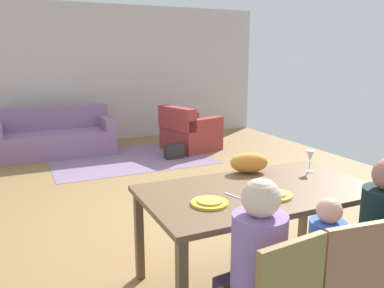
{
  "coord_description": "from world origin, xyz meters",
  "views": [
    {
      "loc": [
        -1.61,
        -3.85,
        1.73
      ],
      "look_at": [
        -0.0,
        -0.36,
        0.85
      ],
      "focal_mm": 36.56,
      "sensor_mm": 36.0,
      "label": 1
    }
  ],
  "objects_px": {
    "armchair": "(189,133)",
    "couch": "(55,138)",
    "dining_table": "(259,198)",
    "cat": "(249,163)",
    "person_man": "(253,279)",
    "dining_chair_child": "(341,279)",
    "handbag": "(174,151)",
    "plate_near_child": "(274,195)",
    "plate_near_man": "(210,203)",
    "person_woman": "(377,245)",
    "wine_glass": "(310,157)",
    "person_child": "(320,273)"
  },
  "relations": [
    {
      "from": "plate_near_man",
      "to": "person_woman",
      "type": "xyz_separation_m",
      "value": [
        0.96,
        -0.54,
        -0.26
      ]
    },
    {
      "from": "dining_chair_child",
      "to": "cat",
      "type": "relative_size",
      "value": 2.72
    },
    {
      "from": "plate_near_child",
      "to": "armchair",
      "type": "relative_size",
      "value": 0.23
    },
    {
      "from": "wine_glass",
      "to": "person_child",
      "type": "bearing_deg",
      "value": -126.29
    },
    {
      "from": "handbag",
      "to": "couch",
      "type": "bearing_deg",
      "value": 147.16
    },
    {
      "from": "plate_near_child",
      "to": "wine_glass",
      "type": "bearing_deg",
      "value": 29.88
    },
    {
      "from": "plate_near_child",
      "to": "dining_chair_child",
      "type": "distance_m",
      "value": 0.71
    },
    {
      "from": "person_woman",
      "to": "armchair",
      "type": "bearing_deg",
      "value": 80.24
    },
    {
      "from": "plate_near_man",
      "to": "couch",
      "type": "distance_m",
      "value": 5.01
    },
    {
      "from": "person_man",
      "to": "person_child",
      "type": "height_order",
      "value": "person_man"
    },
    {
      "from": "plate_near_man",
      "to": "armchair",
      "type": "xyz_separation_m",
      "value": [
        1.79,
        4.29,
        -0.45
      ]
    },
    {
      "from": "plate_near_man",
      "to": "armchair",
      "type": "distance_m",
      "value": 4.67
    },
    {
      "from": "cat",
      "to": "armchair",
      "type": "xyz_separation_m",
      "value": [
        1.16,
        3.79,
        -0.53
      ]
    },
    {
      "from": "person_man",
      "to": "couch",
      "type": "distance_m",
      "value": 5.53
    },
    {
      "from": "armchair",
      "to": "couch",
      "type": "bearing_deg",
      "value": 163.62
    },
    {
      "from": "cat",
      "to": "armchair",
      "type": "height_order",
      "value": "cat"
    },
    {
      "from": "couch",
      "to": "dining_chair_child",
      "type": "bearing_deg",
      "value": -80.27
    },
    {
      "from": "couch",
      "to": "handbag",
      "type": "distance_m",
      "value": 2.14
    },
    {
      "from": "cat",
      "to": "dining_table",
      "type": "bearing_deg",
      "value": -92.22
    },
    {
      "from": "dining_chair_child",
      "to": "handbag",
      "type": "xyz_separation_m",
      "value": [
        0.82,
        4.52,
        -0.36
      ]
    },
    {
      "from": "wine_glass",
      "to": "handbag",
      "type": "height_order",
      "value": "wine_glass"
    },
    {
      "from": "person_child",
      "to": "handbag",
      "type": "distance_m",
      "value": 4.44
    },
    {
      "from": "person_man",
      "to": "plate_near_child",
      "type": "bearing_deg",
      "value": 45.09
    },
    {
      "from": "plate_near_child",
      "to": "person_woman",
      "type": "distance_m",
      "value": 0.73
    },
    {
      "from": "wine_glass",
      "to": "couch",
      "type": "distance_m",
      "value": 4.97
    },
    {
      "from": "person_man",
      "to": "handbag",
      "type": "bearing_deg",
      "value": 73.41
    },
    {
      "from": "cat",
      "to": "dining_chair_child",
      "type": "bearing_deg",
      "value": -78.06
    },
    {
      "from": "person_man",
      "to": "person_child",
      "type": "distance_m",
      "value": 0.49
    },
    {
      "from": "person_woman",
      "to": "dining_chair_child",
      "type": "bearing_deg",
      "value": -160.31
    },
    {
      "from": "person_man",
      "to": "armchair",
      "type": "xyz_separation_m",
      "value": [
        1.79,
        4.83,
        -0.19
      ]
    },
    {
      "from": "plate_near_man",
      "to": "person_woman",
      "type": "relative_size",
      "value": 0.23
    },
    {
      "from": "plate_near_man",
      "to": "cat",
      "type": "height_order",
      "value": "cat"
    },
    {
      "from": "person_woman",
      "to": "plate_near_child",
      "type": "bearing_deg",
      "value": 134.76
    },
    {
      "from": "plate_near_man",
      "to": "wine_glass",
      "type": "bearing_deg",
      "value": 15.19
    },
    {
      "from": "person_woman",
      "to": "person_man",
      "type": "bearing_deg",
      "value": -179.99
    },
    {
      "from": "wine_glass",
      "to": "dining_chair_child",
      "type": "distance_m",
      "value": 1.27
    },
    {
      "from": "dining_table",
      "to": "cat",
      "type": "height_order",
      "value": "cat"
    },
    {
      "from": "dining_table",
      "to": "person_woman",
      "type": "relative_size",
      "value": 1.57
    },
    {
      "from": "person_child",
      "to": "couch",
      "type": "xyz_separation_m",
      "value": [
        -0.99,
        5.51,
        -0.13
      ]
    },
    {
      "from": "plate_near_man",
      "to": "plate_near_child",
      "type": "height_order",
      "value": "same"
    },
    {
      "from": "person_man",
      "to": "dining_chair_child",
      "type": "distance_m",
      "value": 0.51
    },
    {
      "from": "cat",
      "to": "couch",
      "type": "relative_size",
      "value": 0.16
    },
    {
      "from": "plate_near_child",
      "to": "couch",
      "type": "bearing_deg",
      "value": 101.07
    },
    {
      "from": "plate_near_child",
      "to": "plate_near_man",
      "type": "bearing_deg",
      "value": 172.86
    },
    {
      "from": "plate_near_man",
      "to": "dining_chair_child",
      "type": "relative_size",
      "value": 0.29
    },
    {
      "from": "armchair",
      "to": "handbag",
      "type": "xyz_separation_m",
      "value": [
        -0.5,
        -0.48,
        -0.19
      ]
    },
    {
      "from": "person_child",
      "to": "armchair",
      "type": "relative_size",
      "value": 0.87
    },
    {
      "from": "wine_glass",
      "to": "person_man",
      "type": "height_order",
      "value": "person_man"
    },
    {
      "from": "plate_near_man",
      "to": "cat",
      "type": "relative_size",
      "value": 0.78
    },
    {
      "from": "wine_glass",
      "to": "person_child",
      "type": "xyz_separation_m",
      "value": [
        -0.62,
        -0.85,
        -0.46
      ]
    }
  ]
}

